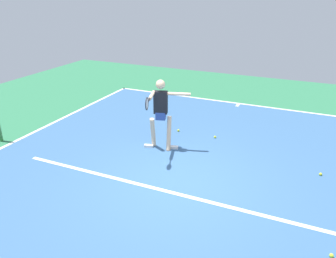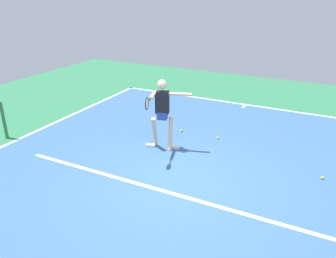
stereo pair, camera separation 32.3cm
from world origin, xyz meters
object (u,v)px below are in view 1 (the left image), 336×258
Objects in this scene: tennis_ball_by_baseline at (178,130)px; tennis_ball_far_corner at (215,137)px; tennis_ball_near_player at (331,255)px; tennis_ball_near_service_line at (321,174)px; tennis_player at (161,110)px.

tennis_ball_far_corner is at bearing 179.68° from tennis_ball_by_baseline.
tennis_ball_far_corner is 4.67m from tennis_ball_near_player.
tennis_ball_by_baseline is 1.11m from tennis_ball_far_corner.
tennis_ball_near_service_line and tennis_ball_near_player have the same top height.
tennis_ball_near_player is at bearing 129.50° from tennis_ball_far_corner.
tennis_ball_far_corner is at bearing -148.98° from tennis_player.
tennis_ball_by_baseline is at bearing -0.32° from tennis_ball_far_corner.
tennis_ball_near_service_line is 2.62m from tennis_ball_near_player.
tennis_ball_near_service_line and tennis_ball_by_baseline have the same top height.
tennis_ball_near_player is at bearing 132.69° from tennis_player.
tennis_player is 28.01× the size of tennis_ball_near_player.
tennis_ball_far_corner is (-1.11, 0.01, 0.00)m from tennis_ball_by_baseline.
tennis_ball_near_player is (-2.97, 3.60, 0.00)m from tennis_ball_far_corner.
tennis_player is at bearing 3.38° from tennis_ball_near_service_line.
tennis_ball_near_service_line is 3.99m from tennis_ball_by_baseline.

